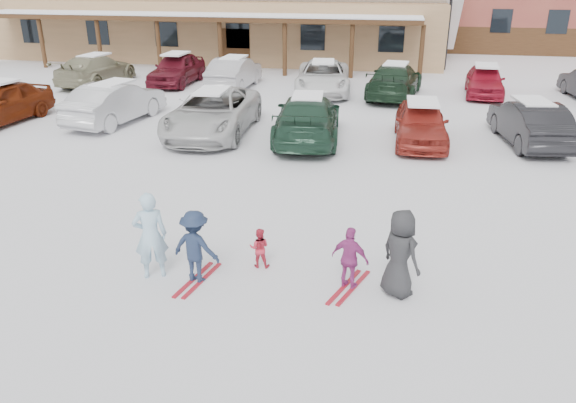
% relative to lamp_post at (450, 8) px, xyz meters
% --- Properties ---
extents(ground, '(160.00, 160.00, 0.00)m').
position_rel_lamp_post_xyz_m(ground, '(-5.11, -24.34, -3.38)').
color(ground, white).
rests_on(ground, ground).
extents(lamp_post, '(0.50, 0.25, 5.96)m').
position_rel_lamp_post_xyz_m(lamp_post, '(0.00, 0.00, 0.00)').
color(lamp_post, black).
rests_on(lamp_post, ground).
extents(adult_skier, '(0.75, 0.65, 1.74)m').
position_rel_lamp_post_xyz_m(adult_skier, '(-7.11, -25.14, -2.51)').
color(adult_skier, '#A8D2EA').
rests_on(adult_skier, ground).
extents(toddler_red, '(0.43, 0.35, 0.83)m').
position_rel_lamp_post_xyz_m(toddler_red, '(-5.19, -24.40, -2.97)').
color(toddler_red, '#C9293E').
rests_on(toddler_red, ground).
extents(child_navy, '(1.02, 0.71, 1.44)m').
position_rel_lamp_post_xyz_m(child_navy, '(-6.22, -25.15, -2.66)').
color(child_navy, '#1C2943').
rests_on(child_navy, ground).
extents(skis_child_navy, '(0.47, 1.41, 0.03)m').
position_rel_lamp_post_xyz_m(skis_child_navy, '(-6.22, -25.15, -3.37)').
color(skis_child_navy, maroon).
rests_on(skis_child_navy, ground).
extents(child_magenta, '(0.79, 0.53, 1.24)m').
position_rel_lamp_post_xyz_m(child_magenta, '(-3.36, -24.89, -2.76)').
color(child_magenta, '#A33580').
rests_on(child_magenta, ground).
extents(skis_child_magenta, '(0.66, 1.39, 0.03)m').
position_rel_lamp_post_xyz_m(skis_child_magenta, '(-3.36, -24.89, -3.37)').
color(skis_child_magenta, maroon).
rests_on(skis_child_magenta, ground).
extents(bystander_dark, '(0.95, 0.94, 1.66)m').
position_rel_lamp_post_xyz_m(bystander_dark, '(-2.48, -24.92, -2.55)').
color(bystander_dark, '#29292C').
rests_on(bystander_dark, ground).
extents(parked_car_1, '(2.36, 4.84, 1.53)m').
position_rel_lamp_post_xyz_m(parked_car_1, '(-13.16, -14.49, -2.62)').
color(parked_car_1, '#BABBBF').
rests_on(parked_car_1, ground).
extents(parked_car_2, '(2.75, 5.67, 1.55)m').
position_rel_lamp_post_xyz_m(parked_car_2, '(-9.02, -15.33, -2.60)').
color(parked_car_2, silver).
rests_on(parked_car_2, ground).
extents(parked_car_3, '(2.62, 5.46, 1.53)m').
position_rel_lamp_post_xyz_m(parked_car_3, '(-5.61, -15.47, -2.61)').
color(parked_car_3, '#20402F').
rests_on(parked_car_3, ground).
extents(parked_car_4, '(1.76, 4.22, 1.43)m').
position_rel_lamp_post_xyz_m(parked_car_4, '(-1.81, -15.15, -2.67)').
color(parked_car_4, '#9E2B22').
rests_on(parked_car_4, ground).
extents(parked_car_5, '(2.16, 4.61, 1.46)m').
position_rel_lamp_post_xyz_m(parked_car_5, '(1.75, -14.55, -2.65)').
color(parked_car_5, black).
rests_on(parked_car_5, ground).
extents(parked_car_7, '(2.50, 5.22, 1.47)m').
position_rel_lamp_post_xyz_m(parked_car_7, '(-17.59, -7.68, -2.65)').
color(parked_car_7, gray).
rests_on(parked_car_7, ground).
extents(parked_car_8, '(1.88, 4.51, 1.53)m').
position_rel_lamp_post_xyz_m(parked_car_8, '(-13.61, -6.88, -2.62)').
color(parked_car_8, maroon).
rests_on(parked_car_8, ground).
extents(parked_car_9, '(1.72, 4.59, 1.50)m').
position_rel_lamp_post_xyz_m(parked_car_9, '(-10.47, -7.36, -2.63)').
color(parked_car_9, '#ABAAAF').
rests_on(parked_car_9, ground).
extents(parked_car_10, '(2.98, 5.52, 1.47)m').
position_rel_lamp_post_xyz_m(parked_car_10, '(-6.08, -7.64, -2.65)').
color(parked_car_10, white).
rests_on(parked_car_10, ground).
extents(parked_car_11, '(2.73, 5.42, 1.51)m').
position_rel_lamp_post_xyz_m(parked_car_11, '(-2.77, -7.96, -2.63)').
color(parked_car_11, '#1A301F').
rests_on(parked_car_11, ground).
extents(parked_car_12, '(1.95, 4.19, 1.39)m').
position_rel_lamp_post_xyz_m(parked_car_12, '(1.30, -6.88, -2.69)').
color(parked_car_12, '#A9182D').
rests_on(parked_car_12, ground).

